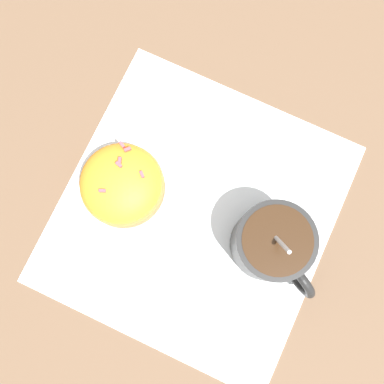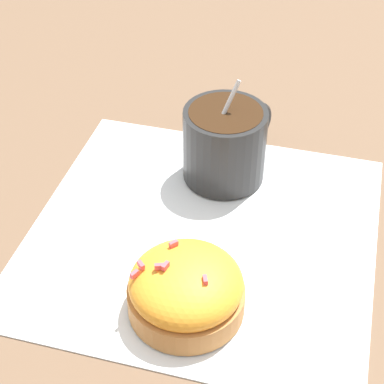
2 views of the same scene
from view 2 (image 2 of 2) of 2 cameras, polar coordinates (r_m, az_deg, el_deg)
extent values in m
plane|color=brown|center=(0.56, 0.93, -3.84)|extent=(3.00, 3.00, 0.00)
cube|color=white|center=(0.56, 0.93, -3.73)|extent=(0.31, 0.32, 0.00)
cylinder|color=black|center=(0.60, 2.90, 4.23)|extent=(0.08, 0.08, 0.07)
cylinder|color=#331E0F|center=(0.58, 3.00, 6.60)|extent=(0.07, 0.07, 0.01)
torus|color=black|center=(0.63, 5.66, 6.07)|extent=(0.04, 0.03, 0.04)
ellipsoid|color=silver|center=(0.63, 4.29, 2.88)|extent=(0.03, 0.03, 0.01)
cylinder|color=silver|center=(0.58, 2.07, 5.46)|extent=(0.04, 0.04, 0.09)
cylinder|color=#B2753D|center=(0.50, -1.05, -9.36)|extent=(0.09, 0.09, 0.02)
ellipsoid|color=orange|center=(0.49, -1.08, -8.04)|extent=(0.09, 0.09, 0.04)
cube|color=#EA4C56|center=(0.47, -2.38, -6.58)|extent=(0.01, 0.01, 0.00)
cube|color=#EA4C56|center=(0.49, -1.65, -4.62)|extent=(0.01, 0.01, 0.00)
cube|color=#EA4C56|center=(0.47, -5.14, -7.28)|extent=(0.01, 0.01, 0.00)
cube|color=#EA4C56|center=(0.46, 1.18, -7.81)|extent=(0.01, 0.01, 0.00)
cube|color=#EA4C56|center=(0.47, -2.92, -6.62)|extent=(0.00, 0.01, 0.00)
cube|color=#EA4C56|center=(0.48, -4.56, -6.48)|extent=(0.01, 0.01, 0.00)
camera|label=1|loc=(0.42, 15.92, 53.13)|focal=42.00mm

